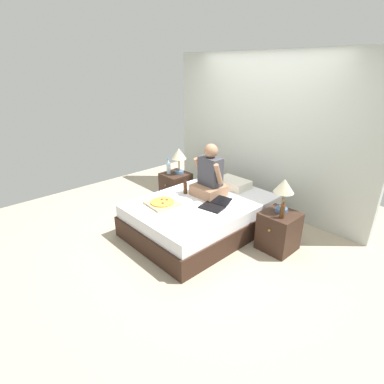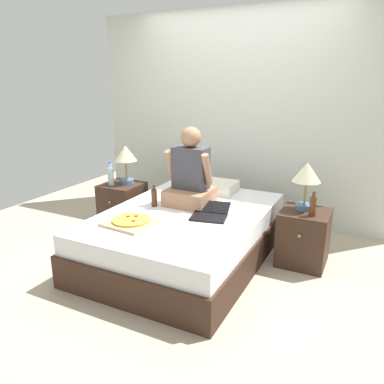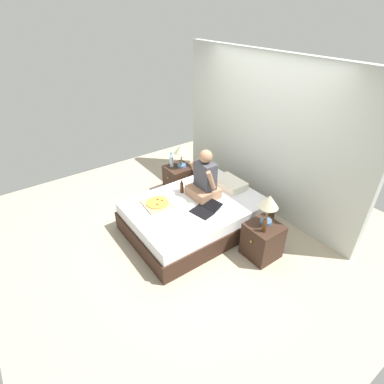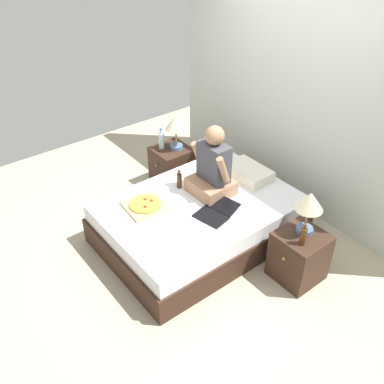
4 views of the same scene
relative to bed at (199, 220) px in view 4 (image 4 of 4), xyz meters
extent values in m
plane|color=tan|center=(0.00, 0.00, -0.24)|extent=(5.74, 5.74, 0.00)
cube|color=silver|center=(0.00, 1.39, 1.01)|extent=(3.74, 0.12, 2.50)
cube|color=#382319|center=(0.00, 0.00, -0.09)|extent=(1.45, 2.05, 0.30)
cube|color=white|center=(0.00, 0.00, 0.15)|extent=(1.41, 1.99, 0.18)
cube|color=#382319|center=(-1.05, 0.39, 0.03)|extent=(0.44, 0.44, 0.52)
sphere|color=gold|center=(-1.05, 0.16, 0.13)|extent=(0.03, 0.03, 0.03)
cylinder|color=#4C6B93|center=(-1.01, 0.44, 0.31)|extent=(0.16, 0.16, 0.05)
cylinder|color=olive|center=(-1.01, 0.44, 0.45)|extent=(0.02, 0.02, 0.22)
cone|color=beige|center=(-1.01, 0.44, 0.65)|extent=(0.26, 0.26, 0.18)
cylinder|color=silver|center=(-1.13, 0.30, 0.39)|extent=(0.07, 0.07, 0.20)
cylinder|color=silver|center=(-1.13, 0.30, 0.52)|extent=(0.03, 0.03, 0.06)
cylinder|color=blue|center=(-1.13, 0.30, 0.56)|extent=(0.04, 0.04, 0.02)
cube|color=#382319|center=(1.05, 0.39, 0.03)|extent=(0.44, 0.44, 0.52)
sphere|color=gold|center=(1.05, 0.16, 0.13)|extent=(0.03, 0.03, 0.03)
cylinder|color=#4C6B93|center=(1.02, 0.44, 0.31)|extent=(0.16, 0.16, 0.05)
cylinder|color=olive|center=(1.02, 0.44, 0.45)|extent=(0.02, 0.02, 0.22)
cone|color=beige|center=(1.02, 0.44, 0.65)|extent=(0.26, 0.26, 0.18)
cylinder|color=#512D14|center=(1.12, 0.29, 0.38)|extent=(0.06, 0.06, 0.18)
cylinder|color=#512D14|center=(1.12, 0.29, 0.49)|extent=(0.03, 0.03, 0.05)
cube|color=silver|center=(-0.04, 0.75, 0.30)|extent=(0.52, 0.34, 0.12)
cube|color=#A37556|center=(-0.07, 0.21, 0.32)|extent=(0.44, 0.40, 0.16)
cube|color=#3F3F47|center=(-0.07, 0.24, 0.61)|extent=(0.34, 0.20, 0.42)
sphere|color=#A37556|center=(-0.07, 0.24, 0.92)|extent=(0.20, 0.20, 0.20)
cylinder|color=#A37556|center=(-0.27, 0.19, 0.63)|extent=(0.07, 0.18, 0.32)
cylinder|color=#A37556|center=(0.13, 0.19, 0.63)|extent=(0.07, 0.18, 0.32)
cube|color=black|center=(0.27, -0.08, 0.25)|extent=(0.36, 0.28, 0.02)
cube|color=black|center=(0.23, 0.13, 0.29)|extent=(0.35, 0.26, 0.06)
cube|color=tan|center=(-0.29, -0.49, 0.26)|extent=(0.43, 0.43, 0.03)
cylinder|color=gold|center=(-0.29, -0.49, 0.28)|extent=(0.33, 0.33, 0.02)
cylinder|color=maroon|center=(-0.35, -0.45, 0.29)|extent=(0.04, 0.04, 0.00)
cylinder|color=maroon|center=(-0.24, -0.52, 0.29)|extent=(0.04, 0.04, 0.00)
cylinder|color=maroon|center=(-0.29, -0.41, 0.29)|extent=(0.04, 0.04, 0.00)
cylinder|color=#4C2811|center=(-0.35, 0.00, 0.33)|extent=(0.06, 0.06, 0.17)
cylinder|color=#4C2811|center=(-0.35, 0.00, 0.44)|extent=(0.03, 0.03, 0.05)
camera|label=1|loc=(2.78, -2.78, 2.05)|focal=28.00mm
camera|label=2|loc=(1.58, -3.00, 1.46)|focal=35.00mm
camera|label=3|loc=(3.03, -2.25, 2.83)|focal=28.00mm
camera|label=4|loc=(2.80, -2.29, 2.91)|focal=40.00mm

